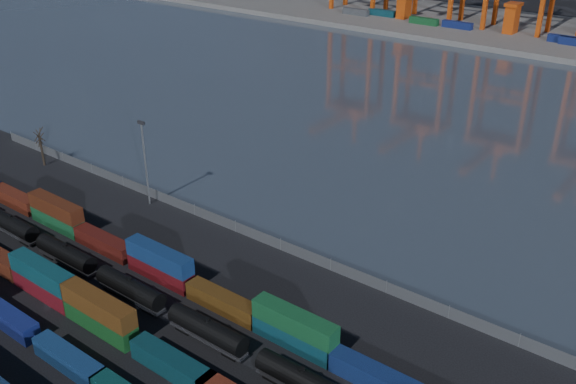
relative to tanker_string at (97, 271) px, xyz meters
The scene contains 11 objects.
ground 17.08m from the tanker_string, 12.70° to the right, with size 700.00×700.00×0.00m, color black.
harbor_water 102.63m from the tanker_string, 80.72° to the left, with size 700.00×700.00×0.00m, color #323C49.
container_row_south 14.55m from the tanker_string, 80.08° to the right, with size 139.48×2.46×5.23m.
container_row_mid 23.21m from the tanker_string, 17.69° to the right, with size 142.59×2.63×5.61m.
container_row_north 9.17m from the tanker_string, 44.45° to the left, with size 141.57×2.54×5.42m.
tanker_string is the anchor object (origin of this frame).
waterfront_fence 29.39m from the tanker_string, 55.71° to the left, with size 160.12×0.12×2.20m.
bare_tree 49.53m from the tanker_string, 155.42° to the left, with size 2.28×2.24×8.60m.
yard_light_mast 27.03m from the tanker_string, 121.12° to the left, with size 1.60×0.40×16.60m.
quay_containers 191.82m from the tanker_string, 88.34° to the left, with size 172.58×10.99×2.60m.
straddle_carriers 196.86m from the tanker_string, 85.90° to the left, with size 140.00×7.00×11.10m.
Camera 1 is at (56.37, -43.55, 56.35)m, focal length 40.00 mm.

